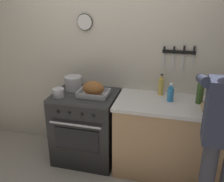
% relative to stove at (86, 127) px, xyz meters
% --- Properties ---
extents(wall_back, '(6.00, 0.13, 2.60)m').
position_rel_stove_xyz_m(wall_back, '(0.22, 0.36, 0.85)').
color(wall_back, beige).
rests_on(wall_back, ground).
extents(counter_block, '(2.03, 0.65, 0.90)m').
position_rel_stove_xyz_m(counter_block, '(1.43, 0.00, 0.01)').
color(counter_block, tan).
rests_on(counter_block, ground).
extents(stove, '(0.76, 0.67, 0.90)m').
position_rel_stove_xyz_m(stove, '(0.00, 0.00, 0.00)').
color(stove, black).
rests_on(stove, ground).
extents(roasting_pan, '(0.35, 0.26, 0.18)m').
position_rel_stove_xyz_m(roasting_pan, '(0.13, -0.03, 0.53)').
color(roasting_pan, '#B7B7BC').
rests_on(roasting_pan, stove).
extents(stock_pot, '(0.21, 0.21, 0.17)m').
position_rel_stove_xyz_m(stock_pot, '(-0.19, 0.11, 0.53)').
color(stock_pot, '#B7B7BC').
rests_on(stock_pot, stove).
extents(saucepan, '(0.14, 0.14, 0.10)m').
position_rel_stove_xyz_m(saucepan, '(-0.27, -0.15, 0.50)').
color(saucepan, '#B7B7BC').
rests_on(saucepan, stove).
extents(cutting_board, '(0.36, 0.24, 0.02)m').
position_rel_stove_xyz_m(cutting_board, '(1.51, -0.04, 0.46)').
color(cutting_board, tan).
rests_on(cutting_board, counter_block).
extents(bottle_olive_oil, '(0.08, 0.08, 0.29)m').
position_rel_stove_xyz_m(bottle_olive_oil, '(1.31, 0.06, 0.57)').
color(bottle_olive_oil, '#385623').
rests_on(bottle_olive_oil, counter_block).
extents(bottle_dish_soap, '(0.07, 0.07, 0.21)m').
position_rel_stove_xyz_m(bottle_dish_soap, '(1.00, 0.04, 0.54)').
color(bottle_dish_soap, '#338CCC').
rests_on(bottle_dish_soap, counter_block).
extents(bottle_cooking_oil, '(0.06, 0.06, 0.26)m').
position_rel_stove_xyz_m(bottle_cooking_oil, '(0.88, 0.20, 0.56)').
color(bottle_cooking_oil, gold).
rests_on(bottle_cooking_oil, counter_block).
extents(bottle_soy_sauce, '(0.06, 0.06, 0.21)m').
position_rel_stove_xyz_m(bottle_soy_sauce, '(1.51, 0.11, 0.54)').
color(bottle_soy_sauce, black).
rests_on(bottle_soy_sauce, counter_block).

